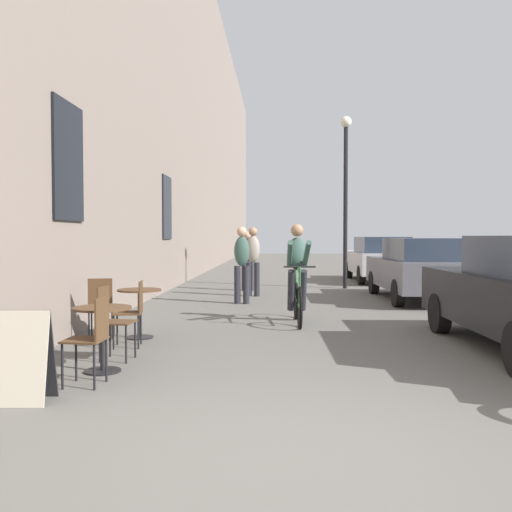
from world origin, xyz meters
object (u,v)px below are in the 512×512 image
at_px(cafe_table_near, 102,325).
at_px(pedestrian_near, 242,260).
at_px(street_lamp, 346,180).
at_px(cafe_chair_near_toward_wall, 112,317).
at_px(cyclist_on_bicycle, 297,276).
at_px(pedestrian_far, 248,257).
at_px(cafe_table_mid, 139,303).
at_px(pedestrian_mid, 253,257).
at_px(cafe_chair_near_toward_street, 92,334).
at_px(sandwich_board_sign, 20,356).
at_px(cafe_chair_mid_toward_street, 133,309).
at_px(parked_car_second, 419,268).
at_px(cafe_chair_mid_toward_wall, 101,303).
at_px(parked_car_third, 379,258).

xyz_separation_m(cafe_table_near, pedestrian_near, (1.13, 6.23, 0.44)).
bearing_deg(street_lamp, cafe_chair_near_toward_wall, -112.80).
bearing_deg(cyclist_on_bicycle, pedestrian_far, 101.91).
bearing_deg(cafe_table_mid, pedestrian_mid, 76.25).
xyz_separation_m(cafe_chair_near_toward_street, sandwich_board_sign, (-0.46, -0.57, -0.10)).
height_order(cafe_chair_mid_toward_street, parked_car_second, parked_car_second).
relative_size(sandwich_board_sign, parked_car_second, 0.20).
height_order(cafe_chair_mid_toward_wall, parked_car_third, parked_car_third).
relative_size(cafe_table_near, street_lamp, 0.15).
distance_m(pedestrian_far, parked_car_second, 4.65).
height_order(pedestrian_far, parked_car_third, pedestrian_far).
height_order(cafe_chair_near_toward_wall, pedestrian_far, pedestrian_far).
height_order(cafe_chair_mid_toward_wall, parked_car_second, parked_car_second).
distance_m(pedestrian_near, pedestrian_mid, 1.56).
bearing_deg(sandwich_board_sign, cafe_table_near, 71.09).
height_order(cafe_chair_near_toward_wall, sandwich_board_sign, cafe_chair_near_toward_wall).
distance_m(cafe_chair_near_toward_wall, parked_car_second, 8.35).
bearing_deg(cafe_chair_near_toward_wall, cyclist_on_bicycle, 52.30).
xyz_separation_m(cafe_chair_mid_toward_wall, pedestrian_far, (1.74, 7.23, 0.40)).
relative_size(cafe_table_near, pedestrian_far, 0.44).
xyz_separation_m(cafe_table_near, cafe_chair_near_toward_street, (0.08, -0.56, -0.00)).
relative_size(cyclist_on_bicycle, pedestrian_far, 1.08).
xyz_separation_m(cafe_table_mid, cafe_chair_mid_toward_wall, (-0.55, -0.07, -0.00)).
bearing_deg(cafe_chair_mid_toward_wall, sandwich_board_sign, -85.15).
relative_size(pedestrian_mid, street_lamp, 0.35).
xyz_separation_m(cafe_table_mid, cyclist_on_bicycle, (2.37, 1.59, 0.29)).
bearing_deg(cafe_table_mid, pedestrian_near, 73.67).
bearing_deg(sandwich_board_sign, cyclist_on_bicycle, 60.79).
relative_size(pedestrian_far, parked_car_second, 0.40).
xyz_separation_m(pedestrian_near, street_lamp, (2.72, 3.71, 2.15)).
bearing_deg(pedestrian_mid, cafe_chair_mid_toward_street, -101.78).
relative_size(cafe_chair_near_toward_wall, pedestrian_mid, 0.52).
bearing_deg(cafe_table_near, cyclist_on_bicycle, 57.94).
bearing_deg(pedestrian_near, street_lamp, 53.70).
distance_m(cafe_chair_mid_toward_street, sandwich_board_sign, 2.55).
bearing_deg(pedestrian_far, cafe_chair_near_toward_street, -95.98).
bearing_deg(cafe_table_near, pedestrian_far, 83.19).
bearing_deg(cafe_chair_mid_toward_wall, cafe_chair_mid_toward_street, -42.20).
bearing_deg(pedestrian_near, sandwich_board_sign, -101.64).
distance_m(cyclist_on_bicycle, pedestrian_mid, 4.27).
bearing_deg(sandwich_board_sign, street_lamp, 69.04).
xyz_separation_m(cafe_chair_mid_toward_wall, street_lamp, (4.50, 7.98, 2.59)).
relative_size(cyclist_on_bicycle, street_lamp, 0.36).
distance_m(cafe_table_near, sandwich_board_sign, 1.20).
relative_size(cafe_table_mid, parked_car_second, 0.18).
bearing_deg(cafe_chair_near_toward_street, pedestrian_near, 81.18).
bearing_deg(cafe_chair_near_toward_wall, cafe_chair_mid_toward_wall, 112.71).
relative_size(cafe_chair_near_toward_street, sandwich_board_sign, 1.07).
xyz_separation_m(cafe_chair_mid_toward_street, sandwich_board_sign, (-0.36, -2.52, -0.10)).
xyz_separation_m(sandwich_board_sign, street_lamp, (4.24, 11.06, 2.69)).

